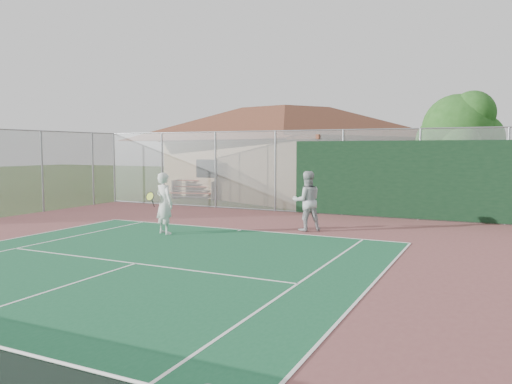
{
  "coord_description": "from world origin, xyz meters",
  "views": [
    {
      "loc": [
        7.63,
        -2.85,
        2.74
      ],
      "look_at": [
        1.04,
        10.84,
        1.42
      ],
      "focal_mm": 35.0,
      "sensor_mm": 36.0,
      "label": 1
    }
  ],
  "objects_px": {
    "bleachers": "(195,189)",
    "tree": "(460,132)",
    "clubhouse": "(285,143)",
    "player_white_front": "(164,204)",
    "player_grey_back": "(307,202)"
  },
  "relations": [
    {
      "from": "bleachers",
      "to": "tree",
      "type": "height_order",
      "value": "tree"
    },
    {
      "from": "tree",
      "to": "clubhouse",
      "type": "bearing_deg",
      "value": 169.54
    },
    {
      "from": "bleachers",
      "to": "player_white_front",
      "type": "bearing_deg",
      "value": -77.76
    },
    {
      "from": "player_white_front",
      "to": "clubhouse",
      "type": "bearing_deg",
      "value": -64.68
    },
    {
      "from": "clubhouse",
      "to": "player_white_front",
      "type": "distance_m",
      "value": 13.82
    },
    {
      "from": "bleachers",
      "to": "player_grey_back",
      "type": "xyz_separation_m",
      "value": [
        9.32,
        -7.74,
        0.47
      ]
    },
    {
      "from": "bleachers",
      "to": "player_grey_back",
      "type": "distance_m",
      "value": 12.12
    },
    {
      "from": "bleachers",
      "to": "tree",
      "type": "xyz_separation_m",
      "value": [
        13.36,
        1.57,
        2.98
      ]
    },
    {
      "from": "clubhouse",
      "to": "player_grey_back",
      "type": "distance_m",
      "value": 12.44
    },
    {
      "from": "player_white_front",
      "to": "player_grey_back",
      "type": "bearing_deg",
      "value": -127.55
    },
    {
      "from": "tree",
      "to": "player_white_front",
      "type": "height_order",
      "value": "tree"
    },
    {
      "from": "bleachers",
      "to": "player_grey_back",
      "type": "relative_size",
      "value": 1.52
    },
    {
      "from": "tree",
      "to": "player_white_front",
      "type": "relative_size",
      "value": 2.72
    },
    {
      "from": "clubhouse",
      "to": "tree",
      "type": "relative_size",
      "value": 3.1
    },
    {
      "from": "tree",
      "to": "player_white_front",
      "type": "xyz_separation_m",
      "value": [
        -7.94,
        -11.86,
        -2.52
      ]
    }
  ]
}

